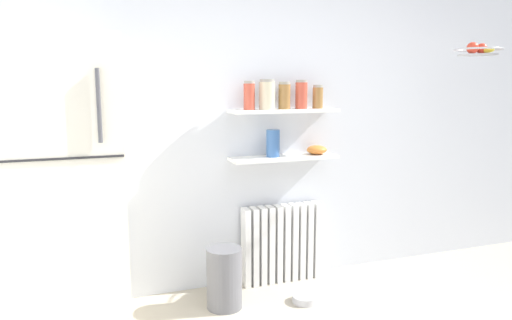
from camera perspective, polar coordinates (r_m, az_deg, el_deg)
back_wall at (r=3.80m, az=1.82°, el=4.99°), size 7.04×0.10×2.60m
refrigerator at (r=3.18m, az=-21.95°, el=-3.35°), size 0.71×0.75×1.85m
radiator at (r=3.90m, az=3.04°, el=-9.81°), size 0.64×0.12×0.62m
wall_shelf_lower at (r=3.70m, az=3.31°, el=0.27°), size 0.84×0.22×0.02m
wall_shelf_upper at (r=3.66m, az=3.36°, el=5.83°), size 0.84×0.22×0.02m
storage_jar_0 at (r=3.56m, az=-0.81°, el=7.63°), size 0.08×0.08×0.21m
storage_jar_1 at (r=3.60m, az=1.31°, el=7.74°), size 0.12×0.12×0.22m
storage_jar_2 at (r=3.66m, az=3.38°, el=7.61°), size 0.09×0.09×0.20m
storage_jar_3 at (r=3.72m, az=5.38°, el=7.72°), size 0.09×0.09×0.22m
storage_jar_4 at (r=3.78m, az=7.31°, el=7.42°), size 0.08×0.08×0.18m
vase at (r=3.65m, az=2.02°, el=1.98°), size 0.10×0.10×0.21m
shelf_bowl at (r=3.81m, az=7.20°, el=1.21°), size 0.16×0.16×0.07m
trash_bin at (r=3.49m, az=-3.77°, el=-13.75°), size 0.25×0.25×0.43m
pet_food_bowl at (r=3.66m, az=5.84°, el=-15.98°), size 0.19×0.19×0.05m
hanging_fruit_basket at (r=4.03m, az=24.81°, el=11.70°), size 0.35×0.35×0.10m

